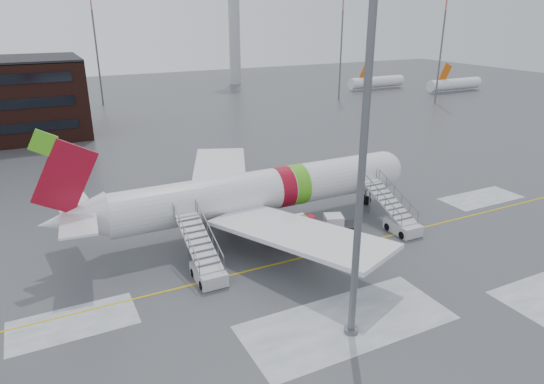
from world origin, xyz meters
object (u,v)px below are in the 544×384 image
airstair_fwd (398,219)px  light_mast_near (366,107)px  airstair_aft (205,263)px  pushback_tug (337,226)px  airliner (253,193)px

airstair_fwd → light_mast_near: (-12.84, -10.79, 13.23)m
airstair_aft → light_mast_near: light_mast_near is taller
airstair_aft → light_mast_near: 18.05m
airstair_fwd → pushback_tug: airstair_fwd is taller
airliner → airstair_aft: 9.89m
airstair_aft → light_mast_near: (5.87, -10.79, 13.23)m
airstair_fwd → airstair_aft: bearing=180.0°
airstair_aft → light_mast_near: bearing=-61.5°
airliner → pushback_tug: airliner is taller
airstair_aft → airliner: bearing=42.9°
airliner → airstair_fwd: bearing=-29.3°
airstair_fwd → light_mast_near: size_ratio=0.28×
pushback_tug → airstair_aft: bearing=-172.6°
pushback_tug → airliner: bearing=141.9°
airliner → airstair_fwd: (11.67, -6.54, -2.35)m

